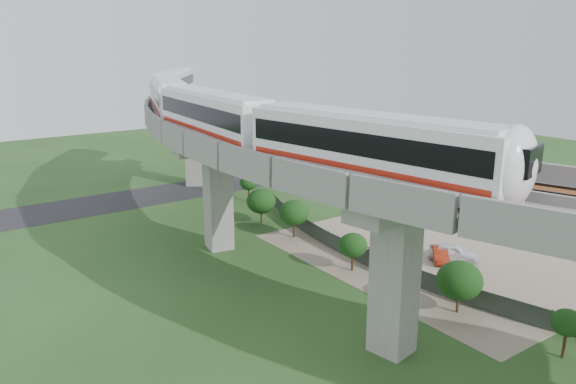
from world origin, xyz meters
name	(u,v)px	position (x,y,z in m)	size (l,w,h in m)	color
ground	(278,291)	(0.00, 0.00, 0.00)	(160.00, 160.00, 0.00)	#23451B
dirt_lot	(429,258)	(14.00, -2.00, 0.02)	(18.00, 26.00, 0.04)	#81715D
asphalt_road	(130,199)	(0.00, 30.00, 0.01)	(60.00, 8.00, 0.03)	#232326
viaduct	(321,163)	(3.84, 0.00, 9.05)	(19.58, 73.98, 11.40)	#99968E
metro_train	(214,105)	(1.49, 11.60, 12.31)	(17.37, 60.12, 3.64)	white
fence	(376,253)	(9.75, 0.00, 0.75)	(3.87, 38.73, 1.50)	#2D382D
tree_0	(249,183)	(10.65, 21.36, 2.16)	(1.97, 1.97, 3.01)	#382314
tree_1	(261,201)	(7.52, 13.89, 2.30)	(2.89, 2.89, 3.53)	#382314
tree_2	(294,213)	(7.73, 8.67, 2.39)	(2.73, 2.73, 3.56)	#382314
tree_3	(353,245)	(6.91, -0.29, 2.15)	(2.26, 2.26, 3.12)	#382314
tree_4	(460,280)	(7.90, -9.63, 2.33)	(3.03, 3.03, 3.62)	#382314
tree_5	(567,323)	(8.35, -16.69, 2.20)	(1.80, 1.80, 2.98)	#382314
car_white	(453,252)	(15.15, -3.46, 0.72)	(1.62, 4.01, 1.37)	white
car_red	(440,254)	(14.17, -2.89, 0.59)	(1.17, 3.35, 1.10)	#9D250E
car_dark	(387,250)	(11.30, 0.25, 0.63)	(1.65, 4.06, 1.18)	black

